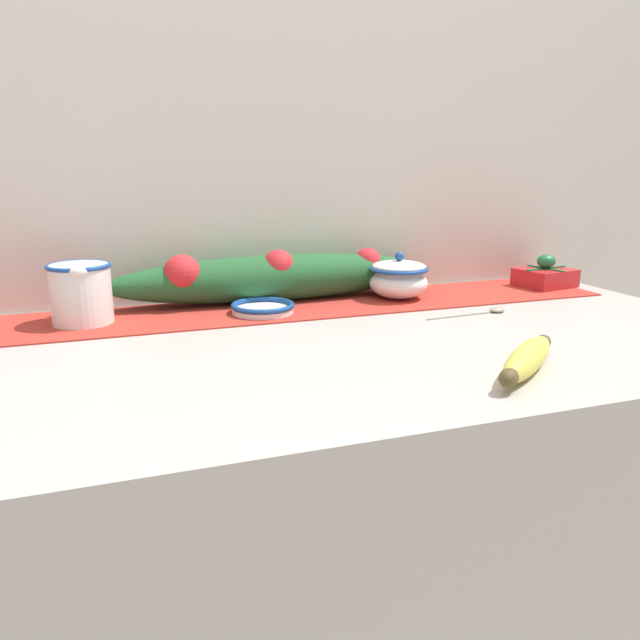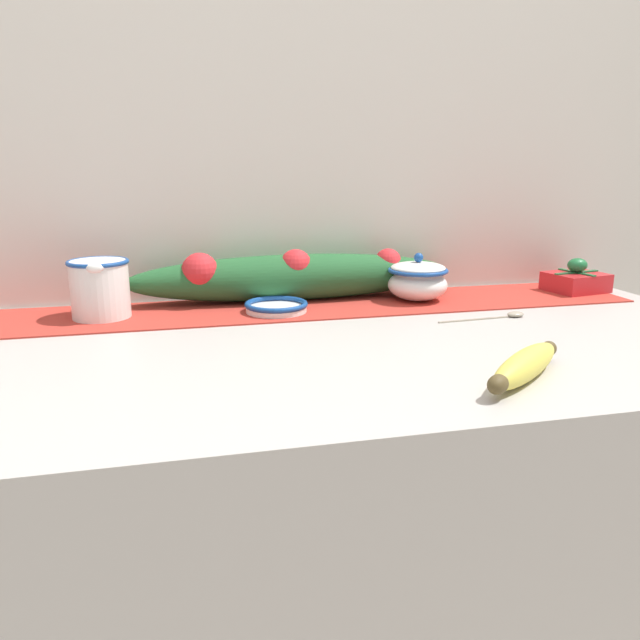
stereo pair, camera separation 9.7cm
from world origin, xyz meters
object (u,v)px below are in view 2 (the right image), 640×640
(cream_pitcher, at_px, (100,287))
(sugar_bowl, at_px, (418,280))
(small_dish, at_px, (276,307))
(banana, at_px, (525,365))
(spoon, at_px, (508,315))
(gift_box, at_px, (576,280))

(cream_pitcher, height_order, sugar_bowl, cream_pitcher)
(sugar_bowl, relative_size, small_dish, 1.02)
(sugar_bowl, xyz_separation_m, small_dish, (-0.31, -0.03, -0.03))
(banana, distance_m, spoon, 0.36)
(cream_pitcher, bearing_deg, sugar_bowl, -0.11)
(cream_pitcher, relative_size, banana, 0.69)
(small_dish, xyz_separation_m, gift_box, (0.70, 0.04, 0.01))
(spoon, bearing_deg, small_dish, 157.89)
(banana, height_order, spoon, banana)
(banana, bearing_deg, gift_box, 49.11)
(gift_box, bearing_deg, small_dish, -176.83)
(sugar_bowl, xyz_separation_m, banana, (-0.05, -0.50, -0.03))
(cream_pitcher, distance_m, spoon, 0.78)
(spoon, relative_size, gift_box, 1.33)
(sugar_bowl, relative_size, banana, 0.66)
(sugar_bowl, distance_m, gift_box, 0.39)
(banana, bearing_deg, small_dish, 119.54)
(small_dish, bearing_deg, sugar_bowl, 6.21)
(spoon, bearing_deg, sugar_bowl, 119.69)
(spoon, height_order, gift_box, gift_box)
(banana, bearing_deg, spoon, 63.34)
(spoon, xyz_separation_m, gift_box, (0.27, 0.18, 0.02))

